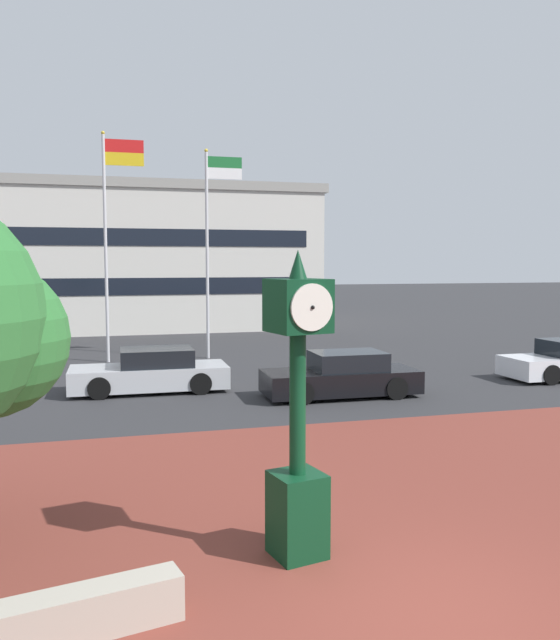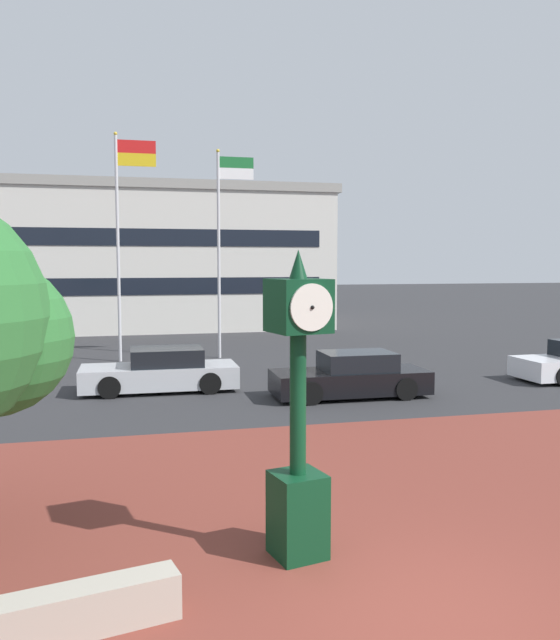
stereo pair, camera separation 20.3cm
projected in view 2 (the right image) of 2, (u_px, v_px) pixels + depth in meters
The scene contains 9 objects.
ground_plane at pixel (427, 619), 6.95m from camera, with size 200.00×200.00×0.00m, color #2D2D30.
plaza_brick_paving at pixel (357, 536), 9.03m from camera, with size 44.00×12.30×0.01m, color brown.
planter_wall at pixel (20, 624), 6.39m from camera, with size 3.20×0.40×0.50m, color #ADA393.
street_clock at pixel (298, 421), 8.29m from camera, with size 0.80×0.84×3.99m.
car_street_mid at pixel (161, 372), 19.27m from camera, with size 4.61×1.93×1.28m.
car_street_distant at pixel (351, 377), 18.41m from camera, with size 4.44×1.85×1.28m.
flagpole_primary at pixel (122, 228), 24.62m from camera, with size 1.55×0.14×8.72m.
flagpole_secondary at pixel (222, 238), 25.55m from camera, with size 1.48×0.14×8.24m.
civic_building at pixel (141, 258), 39.10m from camera, with size 21.71×11.25×8.20m.
Camera 2 is at (-3.10, -6.08, 3.82)m, focal length 36.30 mm.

